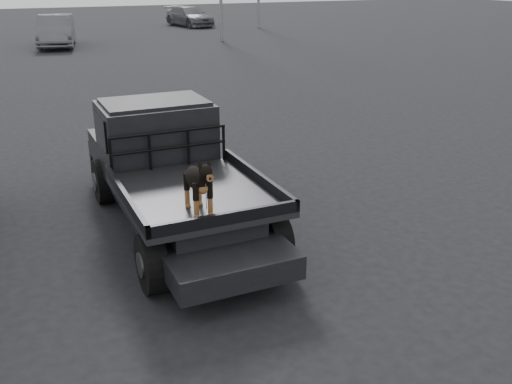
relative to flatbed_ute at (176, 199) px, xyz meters
name	(u,v)px	position (x,y,z in m)	size (l,w,h in m)	color
ground	(156,285)	(-0.76, -1.59, -0.46)	(120.00, 120.00, 0.00)	black
flatbed_ute	(176,199)	(0.00, 0.00, 0.00)	(2.00, 5.40, 0.92)	black
ute_cab	(156,127)	(0.00, 0.95, 0.90)	(1.72, 1.30, 0.88)	black
headache_rack	(169,150)	(0.00, 0.20, 0.74)	(1.80, 0.08, 0.55)	black
dog	(198,183)	(-0.17, -1.61, 0.83)	(0.32, 0.60, 0.74)	black
distant_car_a	(56,31)	(0.94, 23.93, 0.33)	(1.68, 4.81, 1.59)	#515156
distant_car_b	(190,16)	(10.80, 32.11, 0.21)	(1.87, 4.60, 1.34)	#4D4D52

